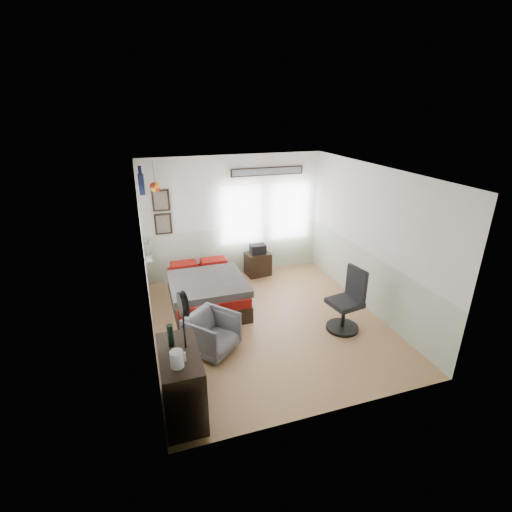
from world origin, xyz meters
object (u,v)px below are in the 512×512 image
at_px(dresser, 182,383).
at_px(task_chair, 347,305).
at_px(armchair, 212,333).
at_px(nightstand, 258,264).
at_px(bed, 206,290).

relative_size(dresser, task_chair, 0.89).
xyz_separation_m(dresser, task_chair, (2.97, 1.05, 0.01)).
bearing_deg(task_chair, armchair, 168.53).
bearing_deg(armchair, task_chair, -43.43).
bearing_deg(armchair, nightstand, 16.32).
bearing_deg(armchair, dresser, -159.99).
relative_size(armchair, nightstand, 1.35).
xyz_separation_m(dresser, nightstand, (2.20, 3.65, -0.19)).
bearing_deg(task_chair, nightstand, 96.89).
bearing_deg(nightstand, dresser, -127.89).
distance_m(bed, task_chair, 2.68).
bearing_deg(dresser, nightstand, 58.90).
distance_m(bed, dresser, 2.77).
xyz_separation_m(bed, task_chair, (2.16, -1.59, 0.16)).
relative_size(bed, task_chair, 1.70).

